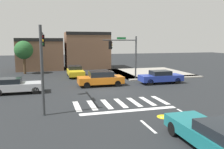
# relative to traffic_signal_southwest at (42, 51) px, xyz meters

# --- Properties ---
(ground_plane) EXTENTS (120.00, 120.00, 0.00)m
(ground_plane) POSITION_rel_traffic_signal_southwest_xyz_m (5.56, 3.86, -3.96)
(ground_plane) COLOR #232628
(crosswalk_near) EXTENTS (7.00, 2.68, 0.01)m
(crosswalk_near) POSITION_rel_traffic_signal_southwest_xyz_m (5.56, -0.64, -3.96)
(crosswalk_near) COLOR silver
(crosswalk_near) RESTS_ON ground_plane
(bike_detector_marking) EXTENTS (0.92, 0.92, 0.01)m
(bike_detector_marking) POSITION_rel_traffic_signal_southwest_xyz_m (7.20, -4.43, -3.96)
(bike_detector_marking) COLOR yellow
(bike_detector_marking) RESTS_ON ground_plane
(curb_corner_northeast) EXTENTS (10.00, 10.60, 0.15)m
(curb_corner_northeast) POSITION_rel_traffic_signal_southwest_xyz_m (14.05, 13.28, -3.89)
(curb_corner_northeast) COLOR #9E998E
(curb_corner_northeast) RESTS_ON ground_plane
(storefront_row) EXTENTS (14.84, 5.59, 6.11)m
(storefront_row) POSITION_rel_traffic_signal_southwest_xyz_m (3.23, 22.54, -1.12)
(storefront_row) COLOR brown
(storefront_row) RESTS_ON ground_plane
(traffic_signal_southwest) EXTENTS (0.32, 5.54, 5.63)m
(traffic_signal_southwest) POSITION_rel_traffic_signal_southwest_xyz_m (0.00, 0.00, 0.00)
(traffic_signal_southwest) COLOR #383A3D
(traffic_signal_southwest) RESTS_ON ground_plane
(traffic_signal_northeast) EXTENTS (4.18, 0.32, 5.22)m
(traffic_signal_northeast) POSITION_rel_traffic_signal_southwest_xyz_m (9.10, 9.24, -0.40)
(traffic_signal_northeast) COLOR #383A3D
(traffic_signal_northeast) RESTS_ON ground_plane
(car_teal) EXTENTS (1.82, 4.75, 1.38)m
(car_teal) POSITION_rel_traffic_signal_southwest_xyz_m (7.04, -8.93, -3.24)
(car_teal) COLOR #196B70
(car_teal) RESTS_ON ground_plane
(car_silver) EXTENTS (4.43, 1.80, 1.39)m
(car_silver) POSITION_rel_traffic_signal_southwest_xyz_m (-2.48, 4.98, -3.25)
(car_silver) COLOR #B7BABF
(car_silver) RESTS_ON ground_plane
(car_yellow) EXTENTS (1.92, 4.32, 1.36)m
(car_yellow) POSITION_rel_traffic_signal_southwest_xyz_m (3.72, 13.40, -3.25)
(car_yellow) COLOR gold
(car_yellow) RESTS_ON ground_plane
(car_orange) EXTENTS (4.69, 1.93, 1.54)m
(car_orange) POSITION_rel_traffic_signal_southwest_xyz_m (5.57, 6.32, -3.18)
(car_orange) COLOR orange
(car_orange) RESTS_ON ground_plane
(car_blue) EXTENTS (4.75, 1.80, 1.43)m
(car_blue) POSITION_rel_traffic_signal_southwest_xyz_m (12.27, 5.94, -3.23)
(car_blue) COLOR #23389E
(car_blue) RESTS_ON ground_plane
(roadside_tree) EXTENTS (2.58, 2.58, 4.69)m
(roadside_tree) POSITION_rel_traffic_signal_southwest_xyz_m (-2.94, 17.86, -0.60)
(roadside_tree) COLOR #4C3823
(roadside_tree) RESTS_ON ground_plane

